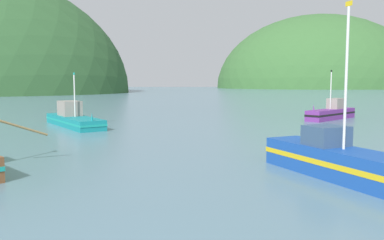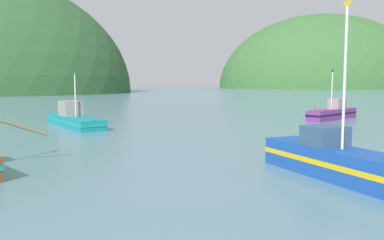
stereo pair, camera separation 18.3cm
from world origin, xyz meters
name	(u,v)px [view 1 (the left image)]	position (x,y,z in m)	size (l,w,h in m)	color
hill_mid_right	(318,88)	(85.68, 245.33, 0.00)	(127.36, 101.89, 90.87)	#386633
fishing_boat_purple	(332,113)	(17.67, 38.07, 0.76)	(7.49, 7.25, 5.51)	#6B2D84
fishing_boat_teal	(73,119)	(-9.57, 31.77, 0.70)	(7.85, 10.34, 5.07)	#147F84
fishing_boat_blue	(339,160)	(7.89, 10.80, 0.78)	(5.15, 8.51, 7.61)	#19479E
channel_buoy	(307,140)	(8.64, 17.89, 0.62)	(0.72, 0.72, 1.51)	#E55914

